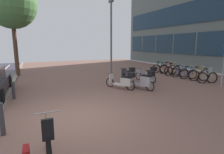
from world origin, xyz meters
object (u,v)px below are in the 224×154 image
at_px(scooter_mid, 144,81).
at_px(parking_sign, 224,61).
at_px(street_tree, 11,4).
at_px(bollard_near, 2,119).
at_px(bicycle_rack_01, 199,75).
at_px(scooter_far, 148,75).
at_px(bicycle_rack_05, 168,69).
at_px(scooter_extra, 129,75).
at_px(bollard_far, 14,90).
at_px(lamp_post, 111,34).
at_px(bicycle_rack_00, 207,78).
at_px(bicycle_rack_06, 160,68).
at_px(scooter_near, 123,81).
at_px(bicycle_rack_03, 180,73).
at_px(bicycle_foreground, 46,146).
at_px(bicycle_rack_04, 172,71).
at_px(bicycle_rack_02, 188,74).

xyz_separation_m(scooter_mid, parking_sign, (4.10, -1.36, 1.00)).
xyz_separation_m(street_tree, bollard_near, (0.22, -9.90, -4.62)).
height_order(parking_sign, bollard_near, parking_sign).
xyz_separation_m(bicycle_rack_01, scooter_far, (-3.17, 1.06, 0.10)).
height_order(bicycle_rack_05, scooter_extra, scooter_extra).
distance_m(bicycle_rack_01, parking_sign, 2.18).
xyz_separation_m(scooter_mid, bollard_near, (-5.98, -2.56, -0.03)).
bearing_deg(bollard_far, bicycle_rack_05, 13.60).
bearing_deg(scooter_extra, bicycle_rack_01, -14.95).
xyz_separation_m(lamp_post, bollard_near, (-6.33, -7.49, -2.61)).
distance_m(bicycle_rack_00, bicycle_rack_06, 4.39).
xyz_separation_m(bicycle_rack_06, scooter_near, (-5.28, -3.65, 0.08)).
bearing_deg(bicycle_rack_03, bicycle_rack_01, -83.08).
xyz_separation_m(bicycle_rack_00, bollard_far, (-10.36, 1.10, 0.04)).
relative_size(bicycle_rack_03, scooter_mid, 0.68).
height_order(bicycle_foreground, bicycle_rack_01, bicycle_foreground).
xyz_separation_m(bicycle_foreground, scooter_extra, (5.09, 5.91, 0.07)).
bearing_deg(bicycle_foreground, scooter_far, 42.12).
xyz_separation_m(bicycle_rack_03, bicycle_rack_04, (0.00, 0.73, 0.03)).
relative_size(bicycle_rack_01, bollard_near, 1.40).
bearing_deg(street_tree, bicycle_foreground, -84.25).
relative_size(scooter_near, bollard_far, 2.14).
relative_size(scooter_near, scooter_mid, 0.92).
relative_size(bicycle_rack_02, bicycle_rack_05, 0.95).
bearing_deg(lamp_post, scooter_mid, -94.03).
distance_m(bicycle_rack_06, lamp_post, 4.91).
bearing_deg(bicycle_rack_01, street_tree, 147.37).
bearing_deg(bollard_near, bicycle_rack_06, 32.86).
relative_size(bicycle_rack_02, street_tree, 0.18).
relative_size(bicycle_foreground, bollard_near, 1.63).
xyz_separation_m(parking_sign, bollard_near, (-10.09, -1.20, -1.03)).
relative_size(bicycle_foreground, bicycle_rack_01, 1.17).
bearing_deg(bicycle_rack_06, street_tree, 163.12).
bearing_deg(bicycle_rack_05, bicycle_rack_02, -94.81).
relative_size(scooter_mid, parking_sign, 0.74).
xyz_separation_m(bicycle_rack_02, bicycle_rack_03, (-0.05, 0.73, -0.00)).
relative_size(bicycle_rack_01, scooter_near, 0.75).
relative_size(bicycle_rack_00, parking_sign, 0.54).
distance_m(scooter_mid, scooter_far, 2.04).
bearing_deg(scooter_extra, bicycle_rack_02, -6.06).
xyz_separation_m(bicycle_rack_01, parking_sign, (-0.42, -1.83, 1.12)).
xyz_separation_m(bicycle_rack_00, scooter_extra, (-4.32, 1.92, 0.12)).
bearing_deg(bicycle_rack_05, bicycle_rack_00, -93.23).
relative_size(bicycle_rack_03, bicycle_rack_06, 0.91).
height_order(bicycle_rack_01, bicycle_rack_06, bicycle_rack_06).
bearing_deg(bicycle_rack_06, parking_sign, -92.82).
bearing_deg(bicycle_rack_05, street_tree, 159.92).
height_order(bicycle_foreground, bollard_far, bicycle_foreground).
bearing_deg(bollard_far, bicycle_rack_00, -6.07).
bearing_deg(bollard_near, scooter_far, 29.17).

